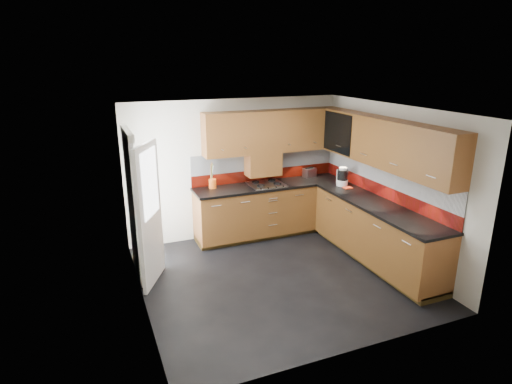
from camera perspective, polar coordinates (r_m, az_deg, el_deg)
name	(u,v)px	position (r m, az deg, el deg)	size (l,w,h in m)	color
room	(280,177)	(5.78, 3.19, 1.95)	(4.00, 3.80, 2.64)	black
base_cabinets	(318,222)	(7.20, 8.32, -3.96)	(2.70, 3.20, 0.95)	brown
countertop	(319,195)	(7.02, 8.45, -0.35)	(2.72, 3.22, 0.04)	black
backsplash	(325,173)	(7.23, 9.18, 2.55)	(2.70, 3.20, 0.54)	maroon
upper_cabinets	(329,137)	(6.95, 9.73, 7.23)	(2.50, 3.20, 0.72)	brown
extractor_hood	(263,164)	(7.46, 0.94, 3.78)	(0.60, 0.33, 0.40)	brown
glass_cabinet	(345,131)	(7.44, 11.76, 7.99)	(0.32, 0.80, 0.66)	black
back_door	(140,209)	(6.15, -15.19, -2.26)	(0.42, 1.19, 2.04)	white
gas_hob	(267,184)	(7.40, 1.43, 1.05)	(0.59, 0.52, 0.05)	silver
utensil_pot	(212,182)	(7.23, -5.84, 1.28)	(0.13, 0.13, 0.45)	#C45012
toaster	(309,173)	(7.95, 7.14, 2.59)	(0.27, 0.21, 0.17)	silver
food_processor	(342,177)	(7.47, 11.45, 1.93)	(0.19, 0.19, 0.32)	white
paper_towel	(340,177)	(7.54, 11.14, 1.95)	(0.13, 0.13, 0.26)	white
orange_cloth	(348,188)	(7.38, 12.13, 0.56)	(0.14, 0.12, 0.02)	#F2401A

